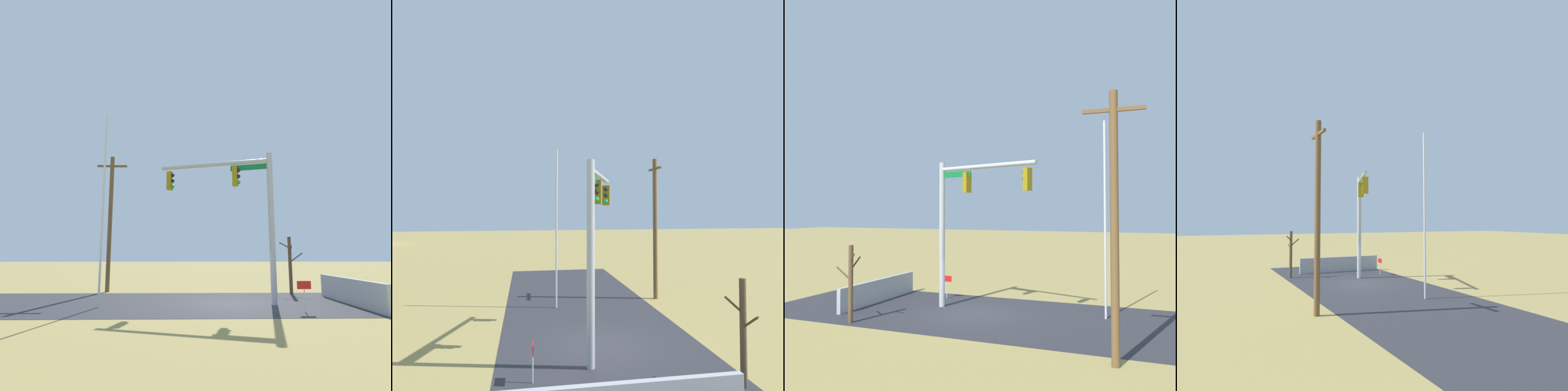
{
  "view_description": "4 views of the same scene",
  "coord_description": "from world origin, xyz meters",
  "views": [
    {
      "loc": [
        -1.88,
        -16.62,
        2.31
      ],
      "look_at": [
        -1.48,
        0.31,
        5.21
      ],
      "focal_mm": 31.18,
      "sensor_mm": 36.0,
      "label": 1
    },
    {
      "loc": [
        14.41,
        -3.01,
        5.4
      ],
      "look_at": [
        -1.26,
        -0.3,
        6.0
      ],
      "focal_mm": 33.42,
      "sensor_mm": 36.0,
      "label": 2
    },
    {
      "loc": [
        -8.27,
        19.23,
        4.78
      ],
      "look_at": [
        -0.61,
        0.78,
        5.41
      ],
      "focal_mm": 41.55,
      "sensor_mm": 36.0,
      "label": 3
    },
    {
      "loc": [
        -22.88,
        9.49,
        4.17
      ],
      "look_at": [
        -1.31,
        -0.28,
        5.6
      ],
      "focal_mm": 35.1,
      "sensor_mm": 36.0,
      "label": 4
    }
  ],
  "objects": [
    {
      "name": "road_surface",
      "position": [
        -4.0,
        0.0,
        0.01
      ],
      "size": [
        28.0,
        8.0,
        0.01
      ],
      "primitive_type": "cube",
      "color": "#2D2D33",
      "rests_on": "ground_plane"
    },
    {
      "name": "ground_plane",
      "position": [
        0.0,
        0.0,
        0.0
      ],
      "size": [
        160.0,
        160.0,
        0.0
      ],
      "primitive_type": "plane",
      "color": "#9E894C"
    },
    {
      "name": "utility_pole",
      "position": [
        -6.76,
        4.82,
        4.4
      ],
      "size": [
        1.9,
        0.26,
        8.48
      ],
      "color": "brown",
      "rests_on": "ground_plane"
    },
    {
      "name": "bare_tree",
      "position": [
        4.17,
        3.56,
        1.7
      ],
      "size": [
        1.27,
        1.02,
        3.28
      ],
      "color": "brown",
      "rests_on": "ground_plane"
    },
    {
      "name": "sidewalk_corner",
      "position": [
        3.08,
        -0.78,
        0.0
      ],
      "size": [
        6.0,
        6.0,
        0.01
      ],
      "primitive_type": "cube",
      "color": "#B7B5AD",
      "rests_on": "ground_plane"
    },
    {
      "name": "flagpole",
      "position": [
        -5.72,
        -1.28,
        4.37
      ],
      "size": [
        0.1,
        0.1,
        8.74
      ],
      "primitive_type": "cylinder",
      "color": "silver",
      "rests_on": "ground_plane"
    },
    {
      "name": "signal_mast",
      "position": [
        0.76,
        -0.34,
        4.87
      ],
      "size": [
        5.49,
        2.02,
        7.13
      ],
      "color": "#B2B5BA",
      "rests_on": "ground_plane"
    },
    {
      "name": "open_sign",
      "position": [
        2.8,
        -2.74,
        0.91
      ],
      "size": [
        0.56,
        0.04,
        1.22
      ],
      "color": "silver",
      "rests_on": "ground_plane"
    }
  ]
}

